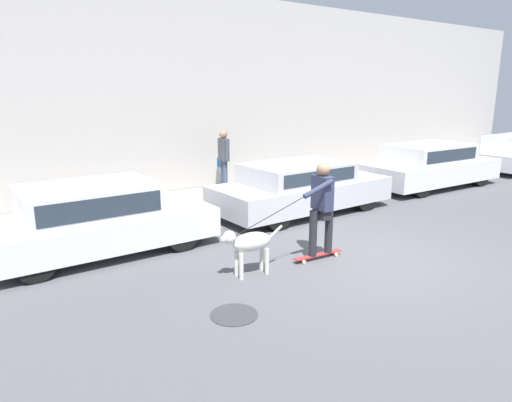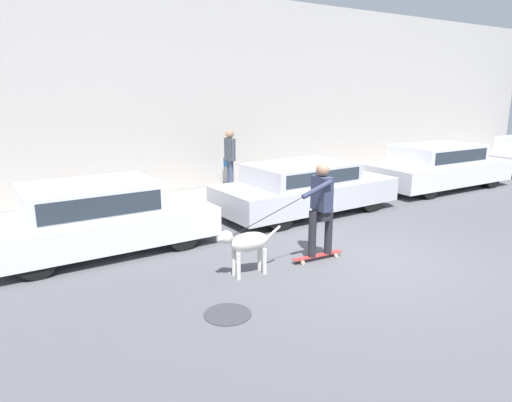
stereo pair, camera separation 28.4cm
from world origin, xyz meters
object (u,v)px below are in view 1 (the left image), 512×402
Objects in this scene: skateboarder at (321,205)px; parked_car_1 at (301,188)px; pedestrian_with_bag at (223,157)px; dog at (249,243)px; parked_car_2 at (430,166)px; parked_car_0 at (97,219)px.

parked_car_1 is at bearing -119.83° from skateboarder.
pedestrian_with_bag is (-0.46, 2.76, 0.45)m from parked_car_1.
dog is 1.49m from skateboarder.
parked_car_2 is at bearing -157.73° from dog.
parked_car_2 is (9.86, 0.00, 0.02)m from parked_car_0.
dog is at bearing -142.96° from parked_car_1.
parked_car_1 is 2.84m from pedestrian_with_bag.
pedestrian_with_bag is at bearing 155.78° from parked_car_2.
parked_car_2 is 7.27m from skateboarder.
parked_car_0 is at bearing -50.51° from dog.
parked_car_0 is 5.14m from pedestrian_with_bag.
parked_car_1 is 3.09m from skateboarder.
parked_car_2 is at bearing 0.28° from parked_car_0.
dog is at bearing -161.21° from parked_car_2.
parked_car_0 is 3.99m from skateboarder.
dog is (1.64, -2.45, -0.08)m from parked_car_0.
pedestrian_with_bag is (4.32, 2.76, 0.44)m from parked_car_0.
skateboarder is (3.06, -2.54, 0.36)m from parked_car_0.
dog is at bearing 0.65° from skateboarder.
parked_car_0 is 2.36× the size of pedestrian_with_bag.
dog is at bearing -109.57° from pedestrian_with_bag.
pedestrian_with_bag is (-5.55, 2.76, 0.42)m from parked_car_2.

